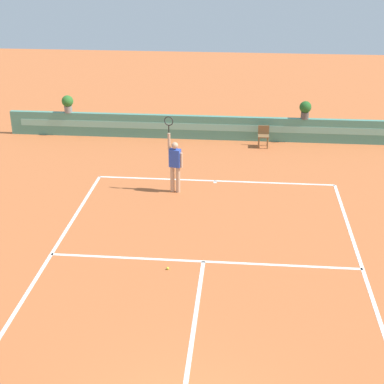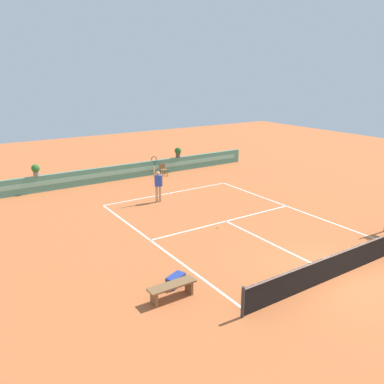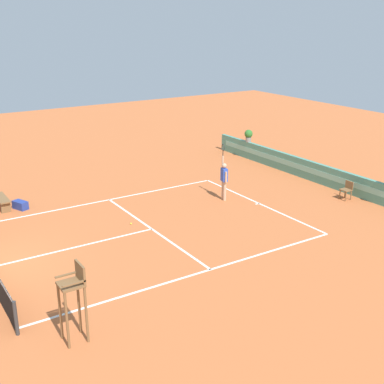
{
  "view_description": "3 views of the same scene",
  "coord_description": "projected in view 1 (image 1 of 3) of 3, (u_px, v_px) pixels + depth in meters",
  "views": [
    {
      "loc": [
        0.93,
        -6.83,
        7.9
      ],
      "look_at": [
        -0.51,
        8.62,
        1.0
      ],
      "focal_mm": 54.53,
      "sensor_mm": 36.0,
      "label": 1
    },
    {
      "loc": [
        -11.11,
        -7.51,
        6.89
      ],
      "look_at": [
        -0.51,
        8.62,
        1.0
      ],
      "focal_mm": 36.68,
      "sensor_mm": 36.0,
      "label": 2
    },
    {
      "loc": [
        16.69,
        -2.38,
        7.95
      ],
      "look_at": [
        -0.51,
        8.62,
        1.0
      ],
      "focal_mm": 47.99,
      "sensor_mm": 36.0,
      "label": 3
    }
  ],
  "objects": [
    {
      "name": "potted_plant_far_left",
      "position": [
        68.0,
        103.0,
        24.39
      ],
      "size": [
        0.48,
        0.48,
        0.72
      ],
      "color": "gray",
      "rests_on": "back_wall_barrier"
    },
    {
      "name": "back_wall_barrier",
      "position": [
        222.0,
        128.0,
        24.21
      ],
      "size": [
        18.0,
        0.21,
        1.0
      ],
      "color": "#4C8E7A",
      "rests_on": "ground"
    },
    {
      "name": "ground_plane",
      "position": [
        202.0,
        270.0,
        14.96
      ],
      "size": [
        60.0,
        60.0,
        0.0
      ],
      "primitive_type": "plane",
      "color": "#BC6033"
    },
    {
      "name": "tennis_ball_near_baseline",
      "position": [
        168.0,
        268.0,
        14.95
      ],
      "size": [
        0.07,
        0.07,
        0.07
      ],
      "primitive_type": "sphere",
      "color": "#CCE033",
      "rests_on": "ground"
    },
    {
      "name": "tennis_player",
      "position": [
        175.0,
        162.0,
        19.06
      ],
      "size": [
        0.61,
        0.3,
        2.58
      ],
      "color": "tan",
      "rests_on": "ground"
    },
    {
      "name": "ball_kid_chair",
      "position": [
        263.0,
        135.0,
        23.41
      ],
      "size": [
        0.44,
        0.44,
        0.85
      ],
      "color": "brown",
      "rests_on": "ground"
    },
    {
      "name": "court_lines",
      "position": [
        204.0,
        255.0,
        15.61
      ],
      "size": [
        8.32,
        11.94,
        0.01
      ],
      "color": "white",
      "rests_on": "ground"
    },
    {
      "name": "potted_plant_right",
      "position": [
        305.0,
        109.0,
        23.56
      ],
      "size": [
        0.48,
        0.48,
        0.72
      ],
      "color": "#514C47",
      "rests_on": "back_wall_barrier"
    }
  ]
}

